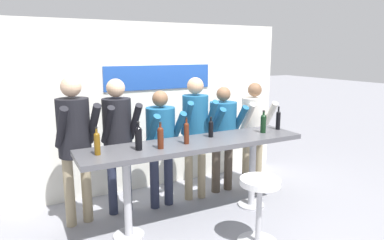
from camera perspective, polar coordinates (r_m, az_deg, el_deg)
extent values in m
plane|color=gray|center=(4.54, 0.58, -16.23)|extent=(40.00, 40.00, 0.00)
cube|color=silver|center=(5.32, -6.24, 2.22)|extent=(4.42, 0.10, 2.53)
cube|color=#1E479E|center=(5.23, -5.48, 7.10)|extent=(1.69, 0.02, 0.36)
cube|color=#4C4C51|center=(4.17, 0.61, -4.00)|extent=(2.82, 0.64, 0.06)
cylinder|color=#B2B2B7|center=(4.02, -10.73, -12.21)|extent=(0.09, 0.09, 0.97)
cylinder|color=#B2B2B7|center=(4.24, -10.47, -18.36)|extent=(0.36, 0.36, 0.02)
cylinder|color=#B2B2B7|center=(4.78, 10.00, -8.32)|extent=(0.09, 0.09, 0.97)
cylinder|color=#B2B2B7|center=(4.97, 9.80, -13.71)|extent=(0.36, 0.36, 0.02)
cylinder|color=#B2B2B7|center=(3.94, 11.08, -14.88)|extent=(0.06, 0.06, 0.70)
cylinder|color=white|center=(3.80, 11.28, -10.09)|extent=(0.44, 0.44, 0.07)
cylinder|color=gray|center=(4.47, -19.76, -11.22)|extent=(0.12, 0.12, 0.87)
cylinder|color=gray|center=(4.52, -17.17, -10.78)|extent=(0.12, 0.12, 0.87)
cylinder|color=black|center=(4.27, -19.12, -1.20)|extent=(0.43, 0.43, 0.69)
sphere|color=#D6AD89|center=(4.19, -19.55, 5.25)|extent=(0.24, 0.24, 0.24)
cylinder|color=black|center=(4.05, -20.93, -1.25)|extent=(0.15, 0.42, 0.53)
cylinder|color=black|center=(4.15, -16.12, -0.65)|extent=(0.15, 0.42, 0.53)
cylinder|color=#23283D|center=(4.63, -13.14, -10.20)|extent=(0.12, 0.12, 0.85)
cylinder|color=#23283D|center=(4.69, -10.79, -9.82)|extent=(0.12, 0.12, 0.85)
cylinder|color=black|center=(4.44, -12.36, -0.80)|extent=(0.39, 0.39, 0.67)
sphere|color=#D6AD89|center=(4.37, -12.62, 5.23)|extent=(0.23, 0.23, 0.23)
cylinder|color=black|center=(4.22, -13.87, -0.82)|extent=(0.11, 0.40, 0.52)
cylinder|color=black|center=(4.34, -9.52, -0.33)|extent=(0.11, 0.40, 0.52)
cylinder|color=#23283D|center=(4.72, -6.27, -10.03)|extent=(0.12, 0.12, 0.77)
cylinder|color=#23283D|center=(4.81, -3.94, -9.59)|extent=(0.12, 0.12, 0.77)
cylinder|color=#19517A|center=(4.56, -5.25, -1.71)|extent=(0.41, 0.41, 0.61)
sphere|color=brown|center=(4.49, -5.34, 3.58)|extent=(0.21, 0.21, 0.21)
cylinder|color=#19517A|center=(4.35, -6.59, -1.81)|extent=(0.11, 0.38, 0.48)
cylinder|color=#19517A|center=(4.51, -2.33, -1.27)|extent=(0.11, 0.38, 0.48)
cylinder|color=gray|center=(4.94, -0.57, -8.54)|extent=(0.12, 0.12, 0.84)
cylinder|color=gray|center=(5.00, 1.61, -8.29)|extent=(0.12, 0.12, 0.84)
cylinder|color=#19517A|center=(4.77, 0.55, 0.16)|extent=(0.41, 0.41, 0.67)
sphere|color=tan|center=(4.70, 0.56, 5.73)|extent=(0.23, 0.23, 0.23)
cylinder|color=#19517A|center=(4.55, -0.82, 0.24)|extent=(0.15, 0.40, 0.51)
cylinder|color=#19517A|center=(4.67, 3.18, 0.49)|extent=(0.15, 0.40, 0.51)
cylinder|color=#473D33|center=(5.21, 4.02, -7.92)|extent=(0.13, 0.13, 0.77)
cylinder|color=#473D33|center=(5.33, 6.06, -7.54)|extent=(0.13, 0.13, 0.77)
cylinder|color=#19517A|center=(5.09, 5.18, -0.40)|extent=(0.40, 0.40, 0.61)
sphere|color=brown|center=(5.02, 5.27, 4.34)|extent=(0.21, 0.21, 0.21)
cylinder|color=#19517A|center=(4.86, 4.24, -0.42)|extent=(0.10, 0.37, 0.48)
cylinder|color=#19517A|center=(5.06, 7.91, -0.01)|extent=(0.10, 0.37, 0.48)
cylinder|color=gray|center=(5.52, 9.02, -6.84)|extent=(0.12, 0.12, 0.78)
cylinder|color=gray|center=(5.61, 10.97, -6.60)|extent=(0.12, 0.12, 0.78)
cylinder|color=beige|center=(5.39, 10.26, 0.40)|extent=(0.45, 0.45, 0.62)
sphere|color=brown|center=(5.33, 10.42, 4.98)|extent=(0.21, 0.21, 0.21)
cylinder|color=beige|center=(5.17, 9.25, 0.47)|extent=(0.16, 0.39, 0.49)
cylinder|color=beige|center=(5.34, 12.77, 0.69)|extent=(0.16, 0.39, 0.49)
cylinder|color=black|center=(3.83, -8.89, -3.33)|extent=(0.08, 0.08, 0.23)
sphere|color=black|center=(3.80, -8.95, -1.68)|extent=(0.08, 0.08, 0.08)
cylinder|color=black|center=(3.80, -8.96, -1.09)|extent=(0.03, 0.03, 0.08)
cylinder|color=black|center=(3.79, -8.99, -0.38)|extent=(0.03, 0.03, 0.02)
cylinder|color=#4C1E0F|center=(3.86, -5.27, -3.24)|extent=(0.07, 0.07, 0.21)
sphere|color=#4C1E0F|center=(3.83, -5.30, -1.69)|extent=(0.07, 0.07, 0.07)
cylinder|color=#4C1E0F|center=(3.82, -5.31, -1.14)|extent=(0.03, 0.03, 0.08)
cylinder|color=black|center=(3.81, -5.32, -0.47)|extent=(0.03, 0.03, 0.02)
cylinder|color=black|center=(4.69, 11.79, -0.80)|extent=(0.07, 0.07, 0.21)
sphere|color=black|center=(4.67, 11.84, 0.47)|extent=(0.07, 0.07, 0.07)
cylinder|color=black|center=(4.67, 11.86, 0.92)|extent=(0.03, 0.03, 0.07)
cylinder|color=black|center=(4.66, 11.88, 1.47)|extent=(0.03, 0.03, 0.02)
cylinder|color=black|center=(4.93, 14.15, -0.23)|extent=(0.06, 0.06, 0.23)
sphere|color=black|center=(4.91, 14.22, 1.08)|extent=(0.06, 0.06, 0.06)
cylinder|color=black|center=(4.90, 14.24, 1.54)|extent=(0.02, 0.02, 0.08)
cylinder|color=black|center=(4.89, 14.27, 2.11)|extent=(0.03, 0.03, 0.02)
cylinder|color=brown|center=(3.75, -15.52, -4.06)|extent=(0.06, 0.06, 0.21)
sphere|color=brown|center=(3.72, -15.60, -2.49)|extent=(0.06, 0.06, 0.06)
cylinder|color=brown|center=(3.71, -15.63, -1.93)|extent=(0.02, 0.02, 0.07)
cylinder|color=black|center=(3.70, -15.67, -1.25)|extent=(0.03, 0.03, 0.02)
cylinder|color=black|center=(4.36, 3.16, -1.69)|extent=(0.06, 0.06, 0.18)
sphere|color=black|center=(4.34, 3.17, -0.51)|extent=(0.06, 0.06, 0.06)
cylinder|color=black|center=(4.34, 3.18, -0.09)|extent=(0.02, 0.02, 0.06)
cylinder|color=black|center=(4.33, 3.18, 0.42)|extent=(0.03, 0.03, 0.01)
cylinder|color=#4C1E0F|center=(4.04, -0.93, -2.44)|extent=(0.06, 0.06, 0.23)
sphere|color=#4C1E0F|center=(4.01, -0.94, -0.88)|extent=(0.06, 0.06, 0.06)
cylinder|color=#4C1E0F|center=(4.00, -0.94, -0.32)|extent=(0.02, 0.02, 0.08)
cylinder|color=black|center=(4.00, -0.94, 0.35)|extent=(0.03, 0.03, 0.02)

